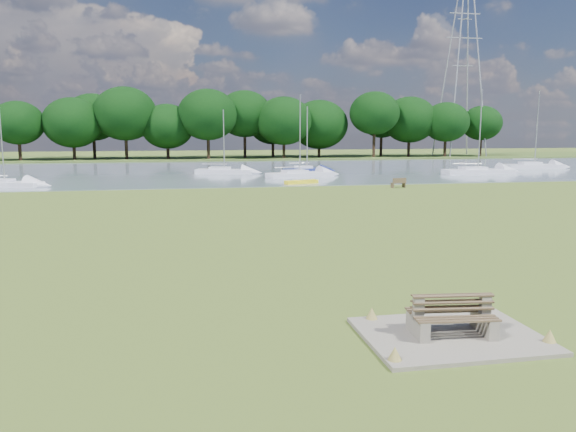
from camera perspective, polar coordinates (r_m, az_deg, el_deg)
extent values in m
plane|color=olive|center=(27.09, 2.63, -1.76)|extent=(220.00, 220.00, 0.00)
cube|color=slate|center=(68.35, -5.69, 4.58)|extent=(220.00, 40.00, 0.10)
cube|color=#4C6626|center=(98.21, -7.33, 5.82)|extent=(220.00, 20.00, 0.40)
cube|color=gray|center=(14.31, 16.19, -11.60)|extent=(4.20, 3.20, 0.10)
cube|color=gray|center=(13.95, 13.04, -10.75)|extent=(0.37, 1.16, 0.48)
cube|color=gray|center=(13.81, 13.11, -9.04)|extent=(0.26, 0.22, 0.60)
cube|color=gray|center=(14.52, 19.31, -10.25)|extent=(0.37, 1.16, 0.48)
cube|color=gray|center=(14.38, 19.40, -8.60)|extent=(0.26, 0.22, 0.60)
cube|color=brown|center=(13.82, 16.82, -10.00)|extent=(2.00, 0.65, 0.04)
cube|color=brown|center=(13.96, 16.47, -8.38)|extent=(1.97, 0.36, 0.48)
cube|color=brown|center=(14.45, 15.78, -9.11)|extent=(2.00, 0.65, 0.04)
cube|color=brown|center=(14.11, 16.22, -8.18)|extent=(1.97, 0.36, 0.48)
cube|color=brown|center=(48.82, 10.55, 3.06)|extent=(0.17, 0.42, 0.42)
cube|color=brown|center=(49.51, 11.69, 3.11)|extent=(0.17, 0.42, 0.42)
cube|color=brown|center=(49.14, 11.13, 3.33)|extent=(1.44, 0.72, 0.05)
cube|color=brown|center=(48.97, 11.27, 3.57)|extent=(1.35, 0.37, 0.41)
cube|color=yellow|center=(51.43, 1.37, 3.49)|extent=(3.30, 1.72, 0.32)
cylinder|color=#A6A8AC|center=(105.88, 16.79, 14.58)|extent=(0.24, 0.24, 32.22)
cylinder|color=#A6A8AC|center=(108.10, 19.06, 14.35)|extent=(0.24, 0.24, 32.22)
cylinder|color=#A6A8AC|center=(110.04, 15.62, 14.39)|extent=(0.24, 0.24, 32.22)
cylinder|color=#A6A8AC|center=(112.18, 17.83, 14.18)|extent=(0.24, 0.24, 32.22)
cube|color=#A6A8AC|center=(109.63, 17.44, 16.88)|extent=(7.02, 0.15, 0.15)
cube|color=#A6A8AC|center=(110.33, 17.55, 19.03)|extent=(5.82, 0.15, 0.15)
cylinder|color=black|center=(96.88, -25.30, 6.21)|extent=(0.52, 0.52, 3.64)
ellipsoid|color=black|center=(96.84, -25.47, 8.84)|extent=(9.28, 9.28, 7.89)
cylinder|color=black|center=(95.40, -21.21, 6.52)|extent=(0.52, 0.52, 3.93)
ellipsoid|color=black|center=(95.38, -21.37, 9.40)|extent=(7.22, 7.22, 6.13)
cylinder|color=black|center=(94.42, -17.00, 6.80)|extent=(0.52, 0.52, 4.23)
ellipsoid|color=black|center=(94.42, -17.14, 9.94)|extent=(8.25, 8.25, 7.01)
cylinder|color=black|center=(93.97, -12.71, 6.69)|extent=(0.52, 0.52, 3.34)
ellipsoid|color=black|center=(93.93, -12.80, 9.18)|extent=(9.28, 9.28, 7.89)
cylinder|color=black|center=(94.03, -8.42, 6.90)|extent=(0.52, 0.52, 3.64)
ellipsoid|color=black|center=(93.99, -8.48, 9.61)|extent=(7.22, 7.22, 6.13)
cylinder|color=black|center=(94.60, -4.15, 7.07)|extent=(0.52, 0.52, 3.93)
ellipsoid|color=black|center=(94.58, -4.19, 9.98)|extent=(8.25, 8.25, 7.01)
cylinder|color=black|center=(95.68, 0.04, 7.20)|extent=(0.52, 0.52, 4.23)
ellipsoid|color=black|center=(95.68, 0.04, 10.30)|extent=(9.28, 9.28, 7.89)
cylinder|color=black|center=(97.28, 4.12, 6.94)|extent=(0.52, 0.52, 3.34)
ellipsoid|color=black|center=(97.23, 4.15, 9.35)|extent=(7.22, 7.22, 6.13)
cylinder|color=black|center=(99.32, 8.06, 7.00)|extent=(0.52, 0.52, 3.64)
ellipsoid|color=black|center=(99.29, 8.11, 9.57)|extent=(8.25, 8.25, 7.01)
cylinder|color=black|center=(101.81, 11.81, 7.03)|extent=(0.52, 0.52, 3.93)
ellipsoid|color=black|center=(101.79, 11.90, 9.73)|extent=(9.28, 9.28, 7.89)
cylinder|color=black|center=(104.71, 15.38, 7.03)|extent=(0.52, 0.52, 4.23)
ellipsoid|color=black|center=(104.70, 15.50, 9.85)|extent=(7.22, 7.22, 6.13)
cylinder|color=black|center=(108.00, 18.72, 6.69)|extent=(0.52, 0.52, 3.34)
ellipsoid|color=black|center=(107.96, 18.83, 8.85)|extent=(8.25, 8.25, 7.01)
cube|color=silver|center=(77.83, 23.75, 4.72)|extent=(7.27, 2.83, 0.77)
cube|color=silver|center=(77.54, 23.40, 5.07)|extent=(2.65, 1.85, 0.50)
cylinder|color=#A5A8AD|center=(77.70, 23.97, 8.21)|extent=(0.13, 0.13, 9.17)
cube|color=silver|center=(63.47, -6.49, 4.60)|extent=(6.63, 3.80, 0.68)
cube|color=silver|center=(63.57, -6.94, 4.98)|extent=(2.58, 2.07, 0.44)
cylinder|color=#A5A8AD|center=(63.31, -6.54, 7.71)|extent=(0.12, 0.12, 6.59)
cube|color=silver|center=(54.56, -26.82, 3.00)|extent=(6.71, 3.86, 0.60)
cylinder|color=#A5A8AD|center=(54.37, -27.11, 7.19)|extent=(0.10, 0.10, 7.74)
cube|color=silver|center=(58.52, 1.22, 4.31)|extent=(7.34, 3.72, 0.68)
cube|color=silver|center=(58.23, 0.72, 4.70)|extent=(2.79, 2.14, 0.44)
cylinder|color=#A5A8AD|center=(58.34, 1.23, 8.36)|extent=(0.12, 0.12, 7.97)
cube|color=navy|center=(64.60, 1.94, 4.74)|extent=(5.57, 2.47, 0.72)
cube|color=silver|center=(64.40, 1.59, 5.12)|extent=(2.07, 1.51, 0.46)
cylinder|color=#A5A8AD|center=(64.45, 1.96, 7.98)|extent=(0.12, 0.12, 6.98)
cube|color=silver|center=(66.12, 18.75, 4.39)|extent=(7.84, 2.31, 0.73)
cube|color=silver|center=(65.80, 18.29, 4.78)|extent=(2.76, 1.76, 0.47)
cylinder|color=#A5A8AD|center=(65.97, 18.94, 8.31)|extent=(0.13, 0.13, 8.74)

